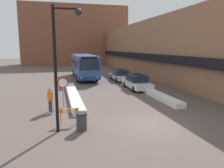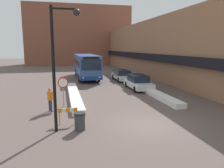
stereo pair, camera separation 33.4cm
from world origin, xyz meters
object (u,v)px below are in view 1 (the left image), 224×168
object	(u,v)px
city_bus	(84,66)
stop_sign	(63,86)
parked_car_middle	(120,75)
construction_barricade	(69,113)
street_lamp	(61,56)
trash_bin	(82,122)
pedestrian	(50,98)
parked_car_front	(137,82)

from	to	relation	value
city_bus	stop_sign	size ratio (longest dim) A/B	4.97
parked_car_middle	construction_barricade	bearing A→B (deg)	-116.11
parked_car_middle	street_lamp	world-z (taller)	street_lamp
street_lamp	trash_bin	xyz separation A→B (m)	(0.95, -0.09, -3.47)
parked_car_middle	pedestrian	world-z (taller)	pedestrian
parked_car_front	pedestrian	distance (m)	10.73
street_lamp	stop_sign	bearing A→B (deg)	88.05
pedestrian	stop_sign	bearing A→B (deg)	110.94
parked_car_middle	construction_barricade	size ratio (longest dim) A/B	4.40
city_bus	pedestrian	distance (m)	16.43
parked_car_front	trash_bin	bearing A→B (deg)	-124.18
city_bus	street_lamp	xyz separation A→B (m)	(-3.51, -19.63, 2.15)
stop_sign	pedestrian	world-z (taller)	stop_sign
city_bus	pedestrian	world-z (taller)	city_bus
stop_sign	trash_bin	distance (m)	5.07
pedestrian	trash_bin	distance (m)	4.25
pedestrian	trash_bin	world-z (taller)	pedestrian
city_bus	street_lamp	world-z (taller)	street_lamp
parked_car_middle	stop_sign	xyz separation A→B (m)	(-7.73, -11.58, 0.87)
pedestrian	construction_barricade	bearing A→B (deg)	-5.92
street_lamp	trash_bin	bearing A→B (deg)	-5.49
parked_car_front	stop_sign	bearing A→B (deg)	-145.31
construction_barricade	city_bus	bearing A→B (deg)	80.41
street_lamp	construction_barricade	bearing A→B (deg)	70.15
stop_sign	trash_bin	xyz separation A→B (m)	(0.78, -4.88, -1.11)
parked_car_front	pedestrian	world-z (taller)	pedestrian
street_lamp	pedestrian	size ratio (longest dim) A/B	3.85
parked_car_middle	pedestrian	xyz separation A→B (m)	(-8.63, -12.60, 0.28)
trash_bin	stop_sign	bearing A→B (deg)	99.13
parked_car_front	stop_sign	size ratio (longest dim) A/B	2.14
city_bus	stop_sign	xyz separation A→B (m)	(-3.35, -14.84, -0.21)
parked_car_front	parked_car_middle	distance (m)	6.23
construction_barricade	street_lamp	bearing A→B (deg)	-109.85
pedestrian	construction_barricade	size ratio (longest dim) A/B	1.51
parked_car_front	trash_bin	world-z (taller)	parked_car_front
construction_barricade	pedestrian	bearing A→B (deg)	111.56
street_lamp	parked_car_front	bearing A→B (deg)	52.10
city_bus	parked_car_front	xyz separation A→B (m)	(4.39, -9.49, -1.05)
city_bus	stop_sign	world-z (taller)	city_bus
parked_car_front	stop_sign	xyz separation A→B (m)	(-7.73, -5.35, 0.84)
stop_sign	street_lamp	size ratio (longest dim) A/B	0.35
city_bus	pedestrian	bearing A→B (deg)	-105.00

